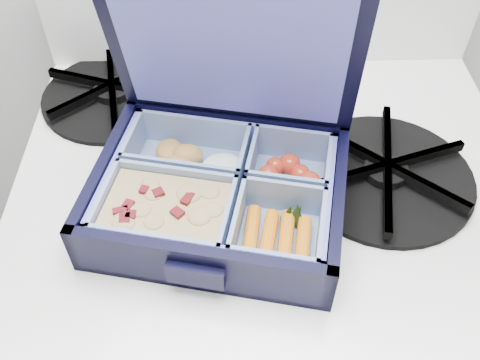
{
  "coord_description": "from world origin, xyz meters",
  "views": [
    {
      "loc": [
        0.65,
        1.28,
        1.32
      ],
      "look_at": [
        0.66,
        1.66,
        0.91
      ],
      "focal_mm": 40.0,
      "sensor_mm": 36.0,
      "label": 1
    }
  ],
  "objects_px": {
    "burner_grate": "(386,169)",
    "fork": "(306,130)",
    "stove": "(260,352)",
    "bento_box": "(219,194)"
  },
  "relations": [
    {
      "from": "bento_box",
      "to": "burner_grate",
      "type": "distance_m",
      "value": 0.19
    },
    {
      "from": "burner_grate",
      "to": "fork",
      "type": "distance_m",
      "value": 0.11
    },
    {
      "from": "burner_grate",
      "to": "fork",
      "type": "height_order",
      "value": "burner_grate"
    },
    {
      "from": "burner_grate",
      "to": "stove",
      "type": "bearing_deg",
      "value": -178.34
    },
    {
      "from": "stove",
      "to": "bento_box",
      "type": "bearing_deg",
      "value": -144.64
    },
    {
      "from": "stove",
      "to": "burner_grate",
      "type": "relative_size",
      "value": 4.33
    },
    {
      "from": "burner_grate",
      "to": "bento_box",
      "type": "bearing_deg",
      "value": -166.63
    },
    {
      "from": "bento_box",
      "to": "burner_grate",
      "type": "relative_size",
      "value": 1.25
    },
    {
      "from": "stove",
      "to": "burner_grate",
      "type": "height_order",
      "value": "burner_grate"
    },
    {
      "from": "bento_box",
      "to": "fork",
      "type": "bearing_deg",
      "value": 61.7
    }
  ]
}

